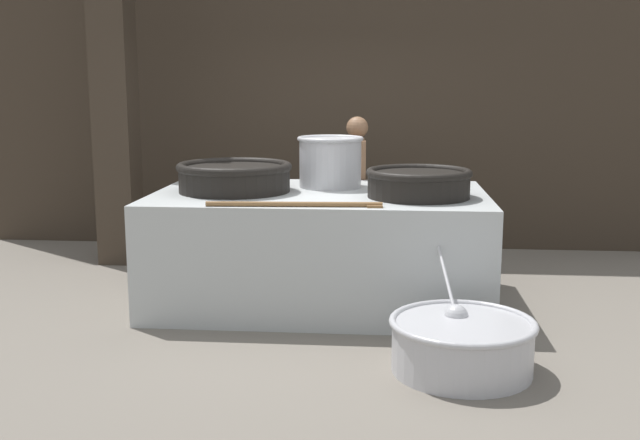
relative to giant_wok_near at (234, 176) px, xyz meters
The scene contains 10 objects.
ground_plane 1.35m from the giant_wok_near, ahead, with size 60.00×60.00×0.00m, color slate.
back_wall 2.78m from the giant_wok_near, 72.91° to the left, with size 8.47×0.24×4.39m, color #382D23.
support_pillar 2.30m from the giant_wok_near, 139.01° to the left, with size 0.39×0.39×4.39m, color #382D23.
hearth_platform 0.98m from the giant_wok_near, ahead, with size 2.89×1.78×0.98m.
giant_wok_near is the anchor object (origin of this frame).
giant_wok_far 1.61m from the giant_wok_near, ahead, with size 0.88×0.88×0.24m.
stock_pot 0.90m from the giant_wok_near, 23.82° to the left, with size 0.60×0.60×0.46m.
stirring_paddle 1.04m from the giant_wok_near, 48.61° to the right, with size 1.37×0.15×0.04m.
cook 1.56m from the giant_wok_near, 48.63° to the left, with size 0.39×0.59×1.59m.
prep_bowl_vegetables 2.59m from the giant_wok_near, 40.16° to the right, with size 0.99×1.27×0.77m.
Camera 1 is at (0.56, -6.43, 1.92)m, focal length 42.00 mm.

